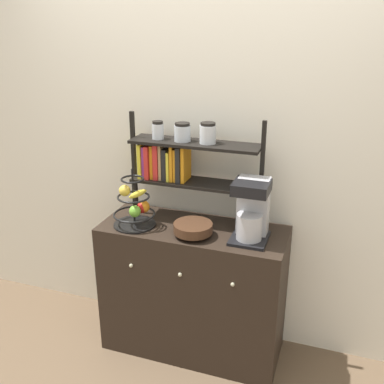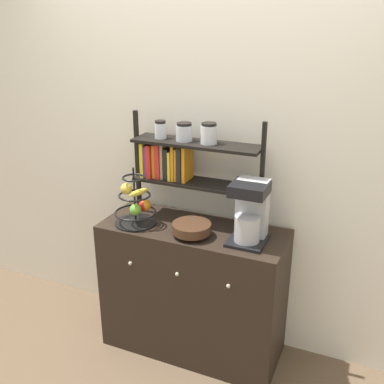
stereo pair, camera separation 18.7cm
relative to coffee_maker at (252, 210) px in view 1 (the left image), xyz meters
The scene contains 7 objects.
ground_plane 1.14m from the coffee_maker, 149.59° to the right, with size 12.00×12.00×0.00m, color brown.
wall_back 0.52m from the coffee_maker, 140.39° to the left, with size 7.00×0.05×2.60m, color silver.
sideboard 0.72m from the coffee_maker, behind, with size 1.14×0.48×0.88m.
coffee_maker is the anchor object (origin of this frame).
fruit_stand 0.71m from the coffee_maker, behind, with size 0.26×0.26×0.37m.
wooden_bowl 0.36m from the coffee_maker, 166.26° to the right, with size 0.23×0.23×0.08m.
shelf_hutch 0.55m from the coffee_maker, 165.12° to the left, with size 0.84×0.20×0.67m.
Camera 1 is at (0.80, -2.11, 2.07)m, focal length 42.00 mm.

